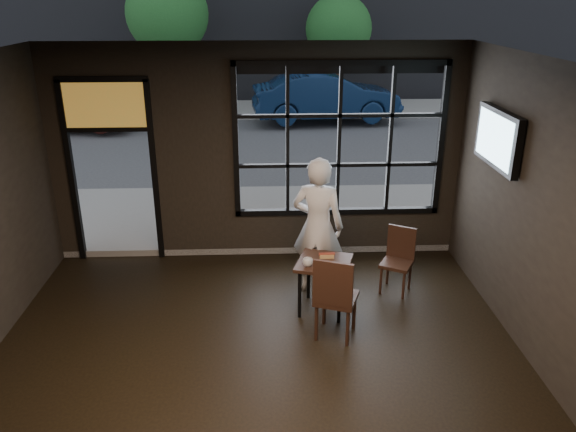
{
  "coord_description": "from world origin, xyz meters",
  "views": [
    {
      "loc": [
        0.11,
        -4.44,
        3.79
      ],
      "look_at": [
        0.4,
        2.2,
        1.15
      ],
      "focal_mm": 35.0,
      "sensor_mm": 36.0,
      "label": 1
    }
  ],
  "objects_px": {
    "cafe_table": "(323,286)",
    "chair_near": "(336,295)",
    "man": "(318,226)",
    "navy_car": "(326,97)"
  },
  "relations": [
    {
      "from": "man",
      "to": "navy_car",
      "type": "bearing_deg",
      "value": -78.74
    },
    {
      "from": "navy_car",
      "to": "man",
      "type": "bearing_deg",
      "value": 167.69
    },
    {
      "from": "chair_near",
      "to": "man",
      "type": "height_order",
      "value": "man"
    },
    {
      "from": "chair_near",
      "to": "man",
      "type": "xyz_separation_m",
      "value": [
        -0.12,
        1.1,
        0.41
      ]
    },
    {
      "from": "man",
      "to": "navy_car",
      "type": "xyz_separation_m",
      "value": [
        1.23,
        10.5,
        -0.1
      ]
    },
    {
      "from": "man",
      "to": "navy_car",
      "type": "distance_m",
      "value": 10.57
    },
    {
      "from": "navy_car",
      "to": "chair_near",
      "type": "bearing_deg",
      "value": 168.92
    },
    {
      "from": "cafe_table",
      "to": "chair_near",
      "type": "xyz_separation_m",
      "value": [
        0.09,
        -0.57,
        0.18
      ]
    },
    {
      "from": "cafe_table",
      "to": "man",
      "type": "relative_size",
      "value": 0.37
    },
    {
      "from": "chair_near",
      "to": "man",
      "type": "bearing_deg",
      "value": -63.54
    }
  ]
}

